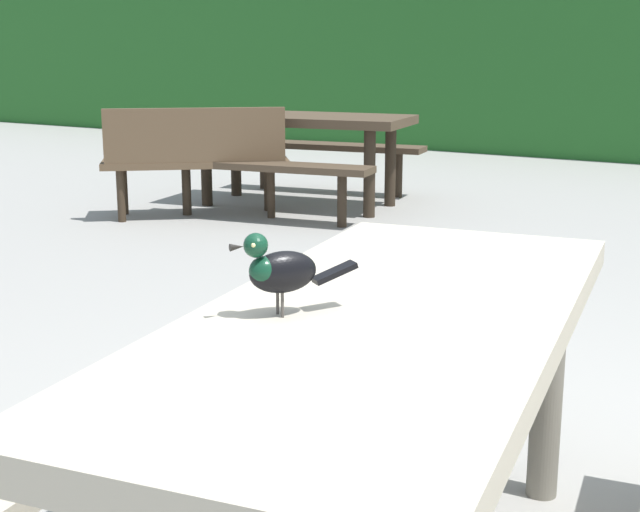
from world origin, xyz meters
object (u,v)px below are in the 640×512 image
at_px(park_bench_side, 196,154).
at_px(picnic_table_mid_left, 298,138).
at_px(bird_grackle, 278,269).
at_px(picnic_table_foreground, 384,387).

bearing_deg(park_bench_side, picnic_table_mid_left, 66.79).
bearing_deg(picnic_table_mid_left, park_bench_side, -113.21).
relative_size(bird_grackle, park_bench_side, 0.18).
bearing_deg(bird_grackle, picnic_table_foreground, 45.50).
height_order(bird_grackle, park_bench_side, bird_grackle).
xyz_separation_m(picnic_table_foreground, bird_grackle, (-0.17, -0.17, 0.29)).
relative_size(picnic_table_foreground, picnic_table_mid_left, 0.99).
distance_m(picnic_table_mid_left, park_bench_side, 0.93).
relative_size(picnic_table_foreground, park_bench_side, 1.44).
xyz_separation_m(bird_grackle, picnic_table_mid_left, (-2.94, 4.64, -0.29)).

